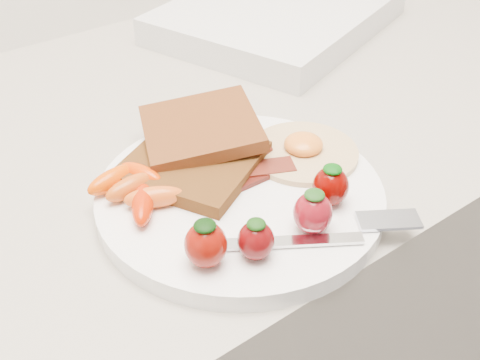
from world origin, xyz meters
TOP-DOWN VIEW (x-y plane):
  - plate at (0.03, 1.53)m, footprint 0.27×0.27m
  - toast_lower at (0.01, 1.58)m, footprint 0.16×0.16m
  - toast_upper at (0.04, 1.61)m, footprint 0.15×0.15m
  - fried_egg at (0.11, 1.54)m, footprint 0.15×0.15m
  - bacon_strips at (0.04, 1.55)m, footprint 0.12×0.07m
  - baby_carrots at (-0.06, 1.58)m, footprint 0.07×0.09m
  - strawberries at (0.01, 1.46)m, footprint 0.17×0.06m
  - fork at (0.05, 1.43)m, footprint 0.18×0.10m
  - appliance at (0.33, 1.84)m, footprint 0.40×0.36m

SIDE VIEW (x-z plane):
  - plate at x=0.03m, z-range 0.90..0.92m
  - appliance at x=0.33m, z-range 0.90..0.94m
  - fork at x=0.05m, z-range 0.92..0.92m
  - bacon_strips at x=0.04m, z-range 0.92..0.93m
  - fried_egg at x=0.11m, z-range 0.91..0.93m
  - toast_lower at x=0.01m, z-range 0.92..0.93m
  - baby_carrots at x=-0.06m, z-range 0.92..0.94m
  - strawberries at x=0.01m, z-range 0.92..0.96m
  - toast_upper at x=0.04m, z-range 0.93..0.95m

